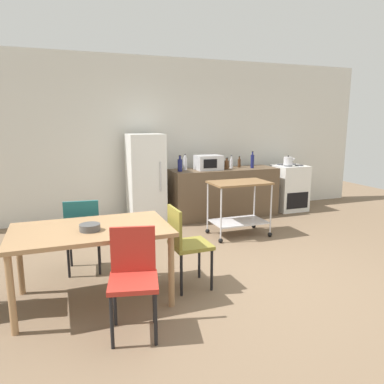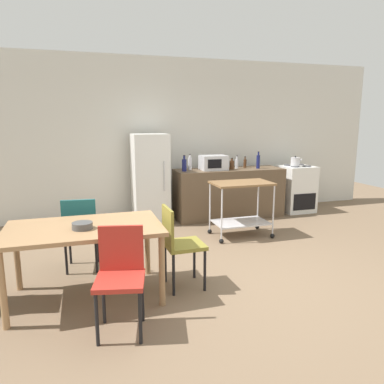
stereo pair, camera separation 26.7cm
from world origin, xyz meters
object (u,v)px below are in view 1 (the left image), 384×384
at_px(chair_olive, 185,241).
at_px(bottle_vinegar, 231,163).
at_px(kitchen_cart, 239,199).
at_px(bottle_soda, 185,163).
at_px(microwave, 209,163).
at_px(bottle_wine, 252,161).
at_px(bottle_soy_sauce, 239,163).
at_px(stove_oven, 289,188).
at_px(chair_red, 133,274).
at_px(fruit_bowl, 90,227).
at_px(dining_table, 91,236).
at_px(refrigerator, 146,179).
at_px(bottle_hot_sauce, 180,165).
at_px(chair_teal, 83,230).
at_px(kettle, 288,161).
at_px(bottle_sesame_oil, 227,164).

height_order(chair_olive, bottle_vinegar, bottle_vinegar).
relative_size(kitchen_cart, bottle_soda, 3.19).
height_order(chair_olive, microwave, microwave).
xyz_separation_m(chair_olive, bottle_wine, (2.20, 2.48, 0.51)).
bearing_deg(bottle_soy_sauce, stove_oven, -3.72).
distance_m(chair_red, fruit_bowl, 0.70).
distance_m(dining_table, bottle_vinegar, 3.76).
xyz_separation_m(dining_table, refrigerator, (1.16, 2.61, 0.10)).
relative_size(microwave, fruit_bowl, 2.38).
height_order(dining_table, bottle_hot_sauce, bottle_hot_sauce).
xyz_separation_m(kitchen_cart, bottle_soda, (-0.45, 1.22, 0.45)).
relative_size(chair_teal, stove_oven, 0.97).
relative_size(chair_red, refrigerator, 0.57).
bearing_deg(dining_table, kettle, 31.66).
bearing_deg(refrigerator, kitchen_cart, -46.21).
height_order(dining_table, bottle_soda, bottle_soda).
xyz_separation_m(chair_teal, bottle_wine, (3.18, 1.70, 0.51)).
xyz_separation_m(bottle_vinegar, bottle_wine, (0.38, -0.11, 0.04)).
xyz_separation_m(dining_table, kitchen_cart, (2.33, 1.38, -0.10)).
xyz_separation_m(dining_table, bottle_soy_sauce, (2.96, 2.60, 0.32)).
bearing_deg(kitchen_cart, fruit_bowl, -147.90).
relative_size(bottle_hot_sauce, bottle_vinegar, 1.17).
distance_m(bottle_wine, kettle, 0.79).
distance_m(microwave, bottle_vinegar, 0.48).
relative_size(dining_table, bottle_wine, 4.78).
bearing_deg(kettle, chair_olive, -140.31).
bearing_deg(refrigerator, fruit_bowl, -113.43).
bearing_deg(bottle_vinegar, microwave, -174.63).
xyz_separation_m(bottle_vinegar, bottle_soy_sauce, (0.20, 0.07, -0.01)).
distance_m(chair_olive, bottle_sesame_oil, 3.06).
bearing_deg(dining_table, refrigerator, 66.09).
height_order(bottle_vinegar, fruit_bowl, bottle_vinegar).
distance_m(bottle_soda, bottle_soy_sauce, 1.08).
bearing_deg(bottle_wine, microwave, 176.01).
height_order(chair_red, kettle, kettle).
distance_m(stove_oven, bottle_vinegar, 1.40).
bearing_deg(kitchen_cart, chair_olive, -134.05).
distance_m(chair_teal, bottle_wine, 3.64).
height_order(stove_oven, fruit_bowl, stove_oven).
bearing_deg(bottle_vinegar, refrigerator, 177.23).
xyz_separation_m(chair_teal, chair_red, (0.31, -1.41, 0.00)).
bearing_deg(chair_red, bottle_wine, 59.78).
distance_m(chair_olive, microwave, 2.92).
relative_size(bottle_vinegar, kettle, 1.00).
xyz_separation_m(chair_red, fruit_bowl, (-0.29, 0.59, 0.26)).
xyz_separation_m(bottle_hot_sauce, bottle_sesame_oil, (0.90, -0.01, -0.03)).
distance_m(kitchen_cart, microwave, 1.20).
bearing_deg(kettle, bottle_sesame_oil, 178.86).
bearing_deg(chair_teal, chair_olive, 147.77).
distance_m(stove_oven, bottle_wine, 1.08).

